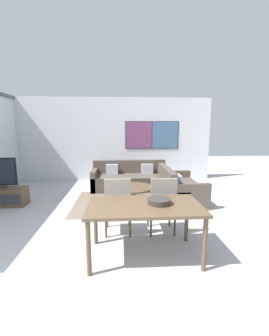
{
  "coord_description": "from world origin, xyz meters",
  "views": [
    {
      "loc": [
        0.42,
        -2.0,
        1.79
      ],
      "look_at": [
        0.71,
        2.69,
        0.95
      ],
      "focal_mm": 24.0,
      "sensor_mm": 36.0,
      "label": 1
    }
  ],
  "objects_px": {
    "coffee_table": "(132,191)",
    "dining_chair_left": "(118,204)",
    "sofa_main": "(130,179)",
    "sofa_side": "(178,189)",
    "fruit_bowl": "(159,201)",
    "dining_chair_centre": "(162,204)",
    "dining_table": "(144,210)"
  },
  "relations": [
    {
      "from": "coffee_table",
      "to": "dining_chair_left",
      "type": "distance_m",
      "value": 1.7
    },
    {
      "from": "sofa_main",
      "to": "dining_chair_left",
      "type": "height_order",
      "value": "dining_chair_left"
    },
    {
      "from": "sofa_side",
      "to": "fruit_bowl",
      "type": "bearing_deg",
      "value": 159.82
    },
    {
      "from": "sofa_side",
      "to": "coffee_table",
      "type": "height_order",
      "value": "sofa_side"
    },
    {
      "from": "dining_chair_centre",
      "to": "fruit_bowl",
      "type": "bearing_deg",
      "value": -104.44
    },
    {
      "from": "coffee_table",
      "to": "dining_table",
      "type": "bearing_deg",
      "value": -88.78
    },
    {
      "from": "dining_chair_centre",
      "to": "coffee_table",
      "type": "bearing_deg",
      "value": 104.16
    },
    {
      "from": "sofa_main",
      "to": "fruit_bowl",
      "type": "height_order",
      "value": "fruit_bowl"
    },
    {
      "from": "dining_chair_left",
      "to": "dining_chair_centre",
      "type": "relative_size",
      "value": 1.0
    },
    {
      "from": "sofa_main",
      "to": "dining_table",
      "type": "xyz_separation_m",
      "value": [
        0.05,
        -3.64,
        0.41
      ]
    },
    {
      "from": "dining_table",
      "to": "coffee_table",
      "type": "bearing_deg",
      "value": 91.22
    },
    {
      "from": "dining_table",
      "to": "dining_chair_centre",
      "type": "xyz_separation_m",
      "value": [
        0.37,
        0.66,
        -0.15
      ]
    },
    {
      "from": "coffee_table",
      "to": "fruit_bowl",
      "type": "height_order",
      "value": "fruit_bowl"
    },
    {
      "from": "dining_table",
      "to": "dining_chair_centre",
      "type": "height_order",
      "value": "dining_chair_centre"
    },
    {
      "from": "dining_chair_left",
      "to": "fruit_bowl",
      "type": "bearing_deg",
      "value": -48.79
    },
    {
      "from": "coffee_table",
      "to": "dining_chair_centre",
      "type": "height_order",
      "value": "dining_chair_centre"
    },
    {
      "from": "dining_table",
      "to": "fruit_bowl",
      "type": "distance_m",
      "value": 0.24
    },
    {
      "from": "dining_chair_left",
      "to": "fruit_bowl",
      "type": "relative_size",
      "value": 3.06
    },
    {
      "from": "sofa_side",
      "to": "dining_table",
      "type": "xyz_separation_m",
      "value": [
        -1.11,
        -2.48,
        0.41
      ]
    },
    {
      "from": "sofa_side",
      "to": "dining_chair_centre",
      "type": "distance_m",
      "value": 1.97
    },
    {
      "from": "sofa_main",
      "to": "coffee_table",
      "type": "distance_m",
      "value": 1.3
    },
    {
      "from": "dining_table",
      "to": "dining_chair_centre",
      "type": "bearing_deg",
      "value": 60.74
    },
    {
      "from": "dining_chair_centre",
      "to": "fruit_bowl",
      "type": "height_order",
      "value": "dining_chair_centre"
    },
    {
      "from": "sofa_main",
      "to": "dining_chair_left",
      "type": "bearing_deg",
      "value": -96.22
    },
    {
      "from": "dining_table",
      "to": "sofa_side",
      "type": "bearing_deg",
      "value": 65.87
    },
    {
      "from": "sofa_side",
      "to": "dining_table",
      "type": "distance_m",
      "value": 2.74
    },
    {
      "from": "coffee_table",
      "to": "dining_chair_centre",
      "type": "xyz_separation_m",
      "value": [
        0.42,
        -1.67,
        0.23
      ]
    },
    {
      "from": "dining_table",
      "to": "dining_chair_left",
      "type": "bearing_deg",
      "value": 118.65
    },
    {
      "from": "sofa_side",
      "to": "dining_chair_left",
      "type": "distance_m",
      "value": 2.34
    },
    {
      "from": "dining_chair_centre",
      "to": "fruit_bowl",
      "type": "xyz_separation_m",
      "value": [
        -0.17,
        -0.64,
        0.27
      ]
    },
    {
      "from": "sofa_side",
      "to": "coffee_table",
      "type": "bearing_deg",
      "value": 96.92
    },
    {
      "from": "sofa_side",
      "to": "dining_chair_centre",
      "type": "relative_size",
      "value": 1.64
    }
  ]
}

